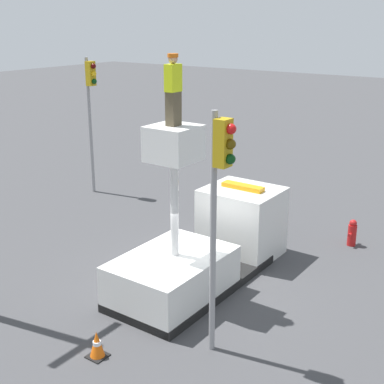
% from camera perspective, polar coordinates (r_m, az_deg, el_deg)
% --- Properties ---
extents(ground_plane, '(120.00, 120.00, 0.00)m').
position_cam_1_polar(ground_plane, '(15.68, 0.19, -9.90)').
color(ground_plane, '#424244').
extents(bucket_truck, '(6.39, 2.36, 4.80)m').
position_cam_1_polar(bucket_truck, '(15.76, 1.63, -5.80)').
color(bucket_truck, black).
rests_on(bucket_truck, ground).
extents(worker, '(0.40, 0.26, 1.75)m').
position_cam_1_polar(worker, '(13.25, -2.02, 10.82)').
color(worker, brown).
rests_on(worker, bucket_truck).
extents(traffic_light_pole, '(0.34, 0.57, 5.59)m').
position_cam_1_polar(traffic_light_pole, '(11.22, 2.91, 0.35)').
color(traffic_light_pole, gray).
rests_on(traffic_light_pole, ground).
extents(traffic_light_across, '(0.34, 0.57, 5.82)m').
position_cam_1_polar(traffic_light_across, '(23.17, -10.74, 9.69)').
color(traffic_light_across, gray).
rests_on(traffic_light_across, ground).
extents(fire_hydrant, '(0.53, 0.29, 0.93)m').
position_cam_1_polar(fire_hydrant, '(18.87, 16.71, -4.20)').
color(fire_hydrant, red).
rests_on(fire_hydrant, ground).
extents(traffic_cone_rear, '(0.43, 0.43, 0.65)m').
position_cam_1_polar(traffic_cone_rear, '(12.76, -10.11, -15.76)').
color(traffic_cone_rear, black).
rests_on(traffic_cone_rear, ground).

